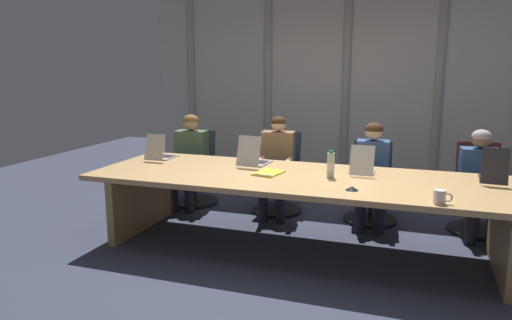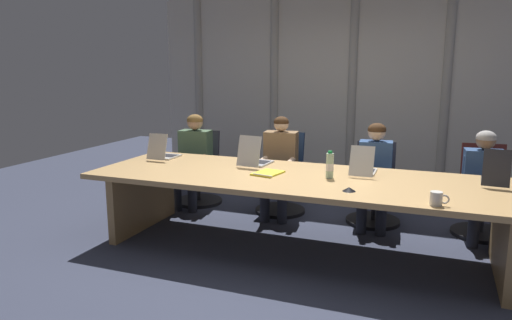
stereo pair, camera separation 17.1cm
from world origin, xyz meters
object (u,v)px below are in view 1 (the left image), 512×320
Objects in this scene: water_bottle_primary at (331,165)px; office_chair_right_mid at (478,200)px; office_chair_center at (371,192)px; person_left_end at (189,155)px; laptop_left_mid at (254,159)px; person_right_mid at (480,177)px; office_chair_left_end at (195,177)px; person_center at (372,168)px; laptop_left_end at (161,154)px; spiral_notepad at (268,173)px; conference_mic_left_side at (352,188)px; person_left_mid at (277,161)px; office_chair_left_mid at (279,183)px; laptop_right_mid at (493,175)px; coffee_mug_near at (440,197)px; laptop_center at (363,167)px.

office_chair_right_mid is at bearing 38.07° from water_bottle_primary.
office_chair_center is 2.25m from person_left_end.
laptop_left_mid is 1.72× the size of water_bottle_primary.
person_right_mid is (1.09, -0.16, 0.29)m from office_chair_center.
person_center reaches higher than office_chair_left_end.
office_chair_center is at bearing -70.08° from laptop_left_end.
office_chair_right_mid is at bearing 93.64° from person_center.
spiral_notepad is (-0.88, -0.98, 0.09)m from person_center.
conference_mic_left_side is (2.19, -1.50, 0.40)m from office_chair_left_end.
water_bottle_primary is (-1.39, -1.09, 0.50)m from office_chair_right_mid.
office_chair_center is 1.14m from person_left_mid.
person_left_mid is at bearing -94.93° from person_center.
person_left_mid is at bearing 7.03° from office_chair_left_mid.
person_left_end is 3.34× the size of spiral_notepad.
laptop_right_mid reaches higher than spiral_notepad.
office_chair_right_mid is at bearing 41.86° from spiral_notepad.
office_chair_right_mid is 2.22m from person_left_mid.
person_left_end is 2.16m from water_bottle_primary.
office_chair_center is 1.11m from office_chair_right_mid.
person_center is at bearing 88.37° from conference_mic_left_side.
office_chair_left_end is 2.22m from office_chair_center.
conference_mic_left_side is (-1.12, -1.34, 0.12)m from person_right_mid.
office_chair_center is at bearing -50.93° from laptop_left_mid.
office_chair_center reaches higher than coffee_mug_near.
spiral_notepad is (-0.59, -0.05, -0.11)m from water_bottle_primary.
person_left_end is (-0.00, -0.15, 0.31)m from office_chair_left_end.
water_bottle_primary is at bearing 17.02° from spiral_notepad.
office_chair_left_end is at bearing 80.60° from laptop_right_mid.
laptop_left_end is at bearing -83.21° from person_right_mid.
office_chair_left_end is 2.28m from water_bottle_primary.
office_chair_left_mid reaches higher than office_chair_center.
laptop_left_end is 0.69m from person_left_end.
conference_mic_left_side is (2.19, -1.34, 0.09)m from person_left_end.
water_bottle_primary reaches higher than office_chair_right_mid.
spiral_notepad is (-1.52, 0.53, -0.04)m from coffee_mug_near.
office_chair_center is 1.85m from coffee_mug_near.
person_center is at bearing -56.90° from laptop_left_mid.
person_right_mid reaches higher than office_chair_left_mid.
laptop_left_mid is 0.48× the size of office_chair_left_end.
water_bottle_primary reaches higher than conference_mic_left_side.
office_chair_right_mid is at bearing 84.15° from office_chair_center.
person_right_mid is 7.93× the size of coffee_mug_near.
laptop_right_mid is at bearing 70.63° from office_chair_left_mid.
laptop_left_mid is 0.40× the size of person_right_mid.
office_chair_left_mid is at bearing 52.23° from laptop_center.
laptop_center is 0.98× the size of laptop_right_mid.
person_left_mid is at bearing -59.86° from laptop_left_end.
office_chair_center is (1.10, -0.01, -0.02)m from office_chair_left_mid.
person_right_mid is (3.31, -0.16, 0.29)m from office_chair_left_end.
laptop_right_mid reaches higher than office_chair_left_end.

